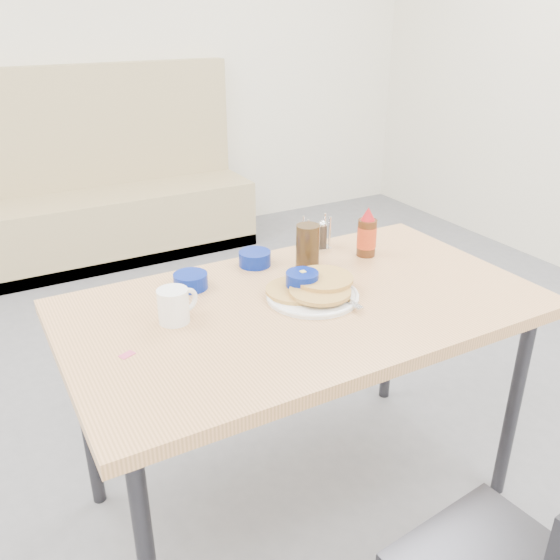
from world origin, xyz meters
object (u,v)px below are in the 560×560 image
butter_bowl (255,259)px  amber_tumbler (308,246)px  grits_setting (302,284)px  syrup_bottle (367,235)px  coffee_mug (175,305)px  creamer_bowl (191,281)px  condiment_caddy (316,237)px  pancake_plate (313,291)px  booth_bench (105,205)px  dining_table (304,320)px

butter_bowl → amber_tumbler: (0.15, -0.10, 0.05)m
grits_setting → syrup_bottle: 0.38m
coffee_mug → creamer_bowl: (0.11, 0.18, -0.03)m
coffee_mug → condiment_caddy: bearing=23.0°
coffee_mug → grits_setting: 0.40m
pancake_plate → amber_tumbler: bearing=62.7°
booth_bench → dining_table: booth_bench is taller
dining_table → grits_setting: size_ratio=7.71×
dining_table → grits_setting: 0.11m
booth_bench → creamer_bowl: 2.34m
grits_setting → creamer_bowl: grits_setting is taller
dining_table → amber_tumbler: (0.14, 0.21, 0.14)m
grits_setting → creamer_bowl: 0.35m
butter_bowl → syrup_bottle: syrup_bottle is taller
pancake_plate → coffee_mug: (-0.41, 0.06, 0.03)m
creamer_bowl → butter_bowl: (0.25, 0.06, 0.00)m
grits_setting → creamer_bowl: (-0.28, 0.20, -0.01)m
coffee_mug → booth_bench: bearing=81.4°
grits_setting → booth_bench: bearing=90.6°
booth_bench → condiment_caddy: 2.26m
amber_tumbler → syrup_bottle: syrup_bottle is taller
syrup_bottle → butter_bowl: bearing=163.7°
booth_bench → syrup_bottle: (0.37, -2.33, 0.49)m
dining_table → condiment_caddy: 0.44m
creamer_bowl → amber_tumbler: (0.40, -0.04, 0.05)m
creamer_bowl → booth_bench: bearing=83.5°
condiment_caddy → booth_bench: bearing=104.6°
dining_table → condiment_caddy: condiment_caddy is taller
creamer_bowl → amber_tumbler: 0.41m
booth_bench → dining_table: (0.00, -2.53, 0.35)m
booth_bench → coffee_mug: (-0.37, -2.46, 0.46)m
coffee_mug → grits_setting: size_ratio=0.69×
syrup_bottle → pancake_plate: bearing=-150.8°
syrup_bottle → grits_setting: bearing=-157.1°
grits_setting → butter_bowl: (-0.03, 0.26, -0.01)m
dining_table → amber_tumbler: amber_tumbler is taller
pancake_plate → amber_tumbler: size_ratio=1.99×
condiment_caddy → coffee_mug: bearing=-149.1°
coffee_mug → condiment_caddy: condiment_caddy is taller
butter_bowl → condiment_caddy: 0.26m
grits_setting → amber_tumbler: amber_tumbler is taller
butter_bowl → amber_tumbler: 0.18m
creamer_bowl → coffee_mug: bearing=-122.9°
coffee_mug → butter_bowl: size_ratio=1.16×
condiment_caddy → syrup_bottle: bearing=-42.0°
butter_bowl → amber_tumbler: size_ratio=0.73×
grits_setting → butter_bowl: bearing=96.6°
pancake_plate → syrup_bottle: bearing=29.2°
pancake_plate → coffee_mug: 0.42m
creamer_bowl → condiment_caddy: (0.52, 0.09, 0.02)m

